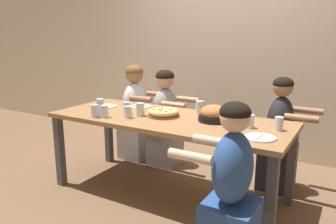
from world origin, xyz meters
TOP-DOWN VIEW (x-y plane):
  - ground_plane at (0.00, 0.00)m, footprint 18.00×18.00m
  - restaurant_back_panel at (0.00, 1.51)m, footprint 10.00×0.06m
  - dining_table at (0.00, 0.00)m, footprint 2.17×0.85m
  - pizza_board_main at (-0.06, 0.02)m, footprint 0.29×0.29m
  - skillet_bowl at (0.41, 0.08)m, footprint 0.38×0.26m
  - empty_plate_a at (-0.47, 0.24)m, footprint 0.21×0.21m
  - empty_plate_b at (0.88, -0.20)m, footprint 0.22×0.22m
  - empty_plate_c at (-0.77, 0.08)m, footprint 0.20×0.20m
  - drinking_glass_a at (-0.49, -0.29)m, footprint 0.07×0.07m
  - drinking_glass_b at (-0.25, -0.08)m, footprint 0.08×0.08m
  - drinking_glass_c at (-0.60, -0.22)m, footprint 0.07×0.07m
  - drinking_glass_d at (-0.42, -0.05)m, footprint 0.07×0.07m
  - drinking_glass_e at (0.74, 0.03)m, footprint 0.07×0.07m
  - drinking_glass_f at (0.17, 0.30)m, footprint 0.08×0.08m
  - drinking_glass_g at (0.95, 0.07)m, footprint 0.07×0.07m
  - drinking_glass_h at (-0.30, -0.20)m, footprint 0.07×0.07m
  - drinking_glass_i at (-0.57, -0.33)m, footprint 0.07×0.07m
  - diner_near_right at (0.83, -0.65)m, footprint 0.51×0.40m
  - diner_far_midleft at (-0.41, 0.65)m, footprint 0.51×0.40m
  - diner_far_left at (-0.83, 0.65)m, footprint 0.51×0.40m
  - diner_far_right at (0.85, 0.65)m, footprint 0.51×0.40m

SIDE VIEW (x-z plane):
  - ground_plane at x=0.00m, z-range 0.00..0.00m
  - diner_near_right at x=0.83m, z-range -0.05..1.04m
  - diner_far_right at x=0.85m, z-range -0.05..1.05m
  - diner_far_midleft at x=-0.41m, z-range -0.04..1.06m
  - diner_far_left at x=-0.83m, z-range -0.04..1.10m
  - dining_table at x=0.00m, z-range 0.29..1.04m
  - empty_plate_b at x=0.88m, z-range 0.74..0.76m
  - empty_plate_a at x=-0.47m, z-range 0.74..0.76m
  - empty_plate_c at x=-0.77m, z-range 0.74..0.76m
  - pizza_board_main at x=-0.06m, z-range 0.75..0.81m
  - drinking_glass_h at x=-0.30m, z-range 0.74..0.85m
  - drinking_glass_d at x=-0.42m, z-range 0.74..0.85m
  - drinking_glass_e at x=0.74m, z-range 0.74..0.85m
  - drinking_glass_a at x=-0.49m, z-range 0.74..0.85m
  - drinking_glass_g at x=0.95m, z-range 0.74..0.85m
  - drinking_glass_f at x=0.17m, z-range 0.74..0.86m
  - drinking_glass_i at x=-0.57m, z-range 0.75..0.86m
  - drinking_glass_b at x=-0.25m, z-range 0.75..0.87m
  - skillet_bowl at x=0.41m, z-range 0.74..0.88m
  - drinking_glass_c at x=-0.60m, z-range 0.75..0.90m
  - restaurant_back_panel at x=0.00m, z-range 0.00..3.20m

